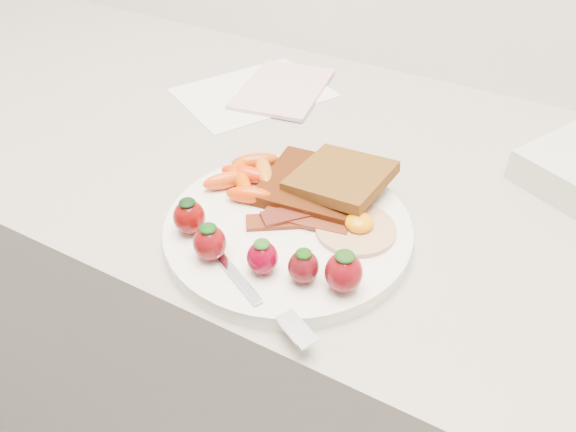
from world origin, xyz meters
The scene contains 11 objects.
counter centered at (0.00, 1.70, 0.45)m, with size 2.00×0.60×0.90m, color gray.
plate centered at (-0.02, 1.54, 0.91)m, with size 0.27×0.27×0.02m, color white.
toast_lower centered at (-0.03, 1.61, 0.93)m, with size 0.11×0.11×0.01m, color #371906.
toast_upper centered at (0.00, 1.62, 0.94)m, with size 0.10×0.10×0.01m, color #3E2304.
fried_egg centered at (0.05, 1.57, 0.92)m, with size 0.09×0.09×0.02m.
bacon_strips centered at (-0.01, 1.55, 0.92)m, with size 0.11×0.10×0.01m.
baby_carrots centered at (-0.10, 1.58, 0.93)m, with size 0.09×0.11×0.02m.
strawberries centered at (-0.01, 1.47, 0.94)m, with size 0.21×0.06×0.04m.
fork centered at (0.01, 1.43, 0.92)m, with size 0.16×0.08×0.00m.
paper_sheet centered at (-0.24, 1.81, 0.90)m, with size 0.17×0.22×0.00m, color white.
notepad centered at (-0.20, 1.84, 0.91)m, with size 0.12×0.18×0.01m, color #D6A7B3.
Camera 1 is at (0.21, 1.14, 1.31)m, focal length 35.00 mm.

